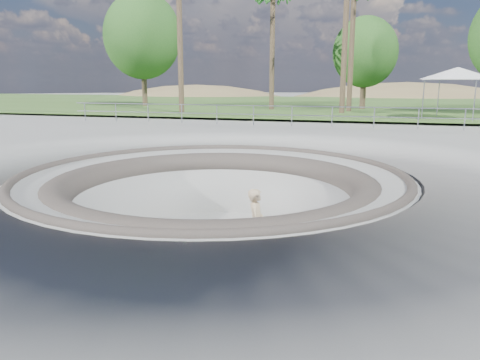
{
  "coord_description": "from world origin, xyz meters",
  "views": [
    {
      "loc": [
        4.07,
        -11.51,
        2.45
      ],
      "look_at": [
        0.76,
        -0.07,
        -0.1
      ],
      "focal_mm": 35.0,
      "sensor_mm": 36.0,
      "label": 1
    }
  ],
  "objects": [
    {
      "name": "grass_strip",
      "position": [
        0.0,
        34.0,
        0.22
      ],
      "size": [
        180.0,
        36.0,
        0.12
      ],
      "color": "#3C5B24",
      "rests_on": "ground"
    },
    {
      "name": "skate_bowl",
      "position": [
        0.0,
        0.0,
        -1.83
      ],
      "size": [
        14.0,
        14.0,
        4.1
      ],
      "color": "gray",
      "rests_on": "ground"
    },
    {
      "name": "bushy_tree_left",
      "position": [
        -15.28,
        25.69,
        6.1
      ],
      "size": [
        6.62,
        6.02,
        9.55
      ],
      "color": "brown",
      "rests_on": "ground"
    },
    {
      "name": "canopy_white",
      "position": [
        8.38,
        18.0,
        2.82
      ],
      "size": [
        5.26,
        5.26,
        2.9
      ],
      "color": "gray",
      "rests_on": "ground"
    },
    {
      "name": "ground",
      "position": [
        0.0,
        0.0,
        0.0
      ],
      "size": [
        180.0,
        180.0,
        0.0
      ],
      "primitive_type": "plane",
      "color": "gray",
      "rests_on": "ground"
    },
    {
      "name": "skater",
      "position": [
        1.45,
        -1.02,
        -0.95
      ],
      "size": [
        0.52,
        0.7,
        1.73
      ],
      "primitive_type": "imported",
      "rotation": [
        0.0,
        0.0,
        1.75
      ],
      "color": "tan",
      "rests_on": "skateboard"
    },
    {
      "name": "skateboard",
      "position": [
        1.45,
        -1.02,
        -1.83
      ],
      "size": [
        0.84,
        0.4,
        0.08
      ],
      "color": "olive",
      "rests_on": "ground"
    },
    {
      "name": "distant_hills",
      "position": [
        3.78,
        57.17,
        -7.02
      ],
      "size": [
        103.2,
        45.0,
        28.6
      ],
      "color": "olive",
      "rests_on": "ground"
    },
    {
      "name": "safety_railing",
      "position": [
        0.0,
        12.0,
        0.69
      ],
      "size": [
        25.0,
        0.06,
        1.03
      ],
      "color": "gray",
      "rests_on": "ground"
    },
    {
      "name": "bushy_tree_mid",
      "position": [
        3.01,
        26.28,
        4.52
      ],
      "size": [
        4.86,
        4.42,
        7.02
      ],
      "color": "brown",
      "rests_on": "ground"
    }
  ]
}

